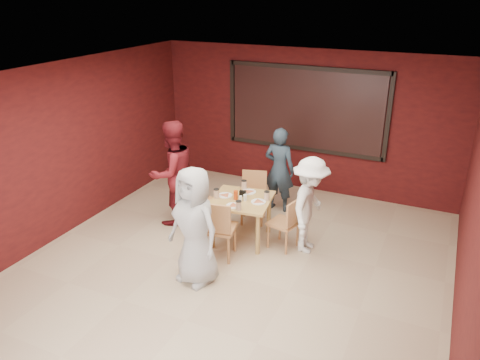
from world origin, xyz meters
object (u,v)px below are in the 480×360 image
at_px(dining_table, 241,204).
at_px(chair_back, 254,194).
at_px(diner_right, 310,205).
at_px(chair_left, 201,198).
at_px(chair_right, 288,221).
at_px(diner_left, 172,173).
at_px(diner_front, 195,226).
at_px(chair_front, 218,227).
at_px(diner_back, 279,170).

distance_m(dining_table, chair_back, 0.75).
height_order(chair_back, diner_right, diner_right).
bearing_deg(chair_left, chair_right, -2.33).
bearing_deg(diner_left, diner_front, 63.55).
xyz_separation_m(chair_left, diner_front, (0.70, -1.41, 0.31)).
relative_size(dining_table, chair_left, 1.09).
bearing_deg(chair_front, diner_left, 148.47).
xyz_separation_m(chair_front, diner_front, (-0.03, -0.62, 0.30)).
distance_m(chair_front, chair_back, 1.41).
height_order(diner_front, diner_right, diner_front).
distance_m(dining_table, diner_right, 1.09).
xyz_separation_m(chair_back, chair_left, (-0.69, -0.62, 0.04)).
height_order(diner_front, diner_left, diner_left).
bearing_deg(diner_right, chair_back, 62.48).
bearing_deg(diner_left, dining_table, 108.13).
relative_size(chair_front, chair_left, 1.01).
bearing_deg(chair_right, diner_left, 178.70).
xyz_separation_m(chair_back, chair_right, (0.87, -0.69, -0.02)).
distance_m(chair_right, diner_front, 1.64).
distance_m(chair_back, diner_right, 1.34).
relative_size(chair_back, diner_left, 0.49).
relative_size(dining_table, diner_right, 0.68).
height_order(diner_left, diner_right, diner_left).
bearing_deg(diner_back, diner_right, 131.26).
height_order(diner_back, diner_left, diner_left).
relative_size(chair_back, diner_back, 0.57).
xyz_separation_m(dining_table, chair_front, (-0.07, -0.69, -0.09)).
relative_size(dining_table, diner_back, 0.67).
height_order(dining_table, diner_front, diner_front).
distance_m(chair_right, diner_left, 2.14).
bearing_deg(chair_back, chair_right, -38.23).
bearing_deg(chair_left, chair_front, -47.50).
xyz_separation_m(dining_table, chair_left, (-0.79, 0.11, -0.10)).
relative_size(chair_left, diner_left, 0.53).
height_order(dining_table, chair_front, chair_front).
bearing_deg(diner_back, dining_table, 86.62).
distance_m(dining_table, chair_right, 0.79).
height_order(chair_front, diner_left, diner_left).
bearing_deg(diner_right, dining_table, 96.49).
xyz_separation_m(chair_left, chair_right, (1.56, -0.06, -0.06)).
bearing_deg(chair_left, diner_back, 52.36).
relative_size(dining_table, diner_front, 0.62).
bearing_deg(dining_table, chair_right, 3.15).
xyz_separation_m(dining_table, diner_front, (-0.10, -1.30, 0.21)).
distance_m(chair_left, diner_right, 1.88).
relative_size(chair_right, diner_back, 0.55).
bearing_deg(diner_front, dining_table, 101.16).
bearing_deg(dining_table, diner_left, 176.14).
distance_m(dining_table, diner_front, 1.32).
xyz_separation_m(diner_front, diner_right, (1.17, 1.45, -0.08)).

